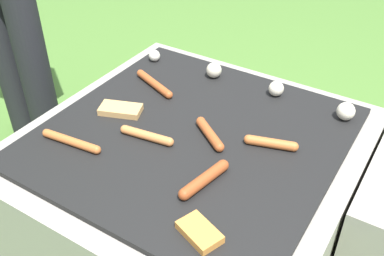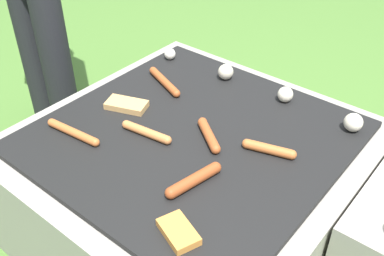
# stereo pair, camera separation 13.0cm
# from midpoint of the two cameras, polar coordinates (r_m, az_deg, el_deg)

# --- Properties ---
(ground_plane) EXTENTS (14.00, 14.00, 0.00)m
(ground_plane) POSITION_cam_midpoint_polar(r_m,az_deg,el_deg) (1.60, -2.38, -12.89)
(ground_plane) COLOR #47702D
(grill) EXTENTS (0.93, 0.93, 0.42)m
(grill) POSITION_cam_midpoint_polar(r_m,az_deg,el_deg) (1.45, -2.59, -7.51)
(grill) COLOR gray
(grill) RESTS_ON ground_plane
(sausage_back_center) EXTENTS (0.20, 0.04, 0.02)m
(sausage_back_center) POSITION_cam_midpoint_polar(r_m,az_deg,el_deg) (1.32, -17.85, -1.71)
(sausage_back_center) COLOR #B7602D
(sausage_back_center) RESTS_ON grill
(sausage_back_left) EXTENTS (0.06, 0.17, 0.03)m
(sausage_back_left) POSITION_cam_midpoint_polar(r_m,az_deg,el_deg) (1.14, -1.70, -6.66)
(sausage_back_left) COLOR #93421E
(sausage_back_left) RESTS_ON grill
(sausage_back_right) EXTENTS (0.14, 0.11, 0.03)m
(sausage_back_right) POSITION_cam_midpoint_polar(r_m,az_deg,el_deg) (1.28, -0.64, -0.82)
(sausage_back_right) COLOR #A34C23
(sausage_back_right) RESTS_ON grill
(sausage_front_center) EXTENTS (0.15, 0.06, 0.03)m
(sausage_front_center) POSITION_cam_midpoint_polar(r_m,az_deg,el_deg) (1.26, 7.12, -2.01)
(sausage_front_center) COLOR #B7602D
(sausage_front_center) RESTS_ON grill
(sausage_mid_left) EXTENTS (0.19, 0.09, 0.03)m
(sausage_mid_left) POSITION_cam_midpoint_polar(r_m,az_deg,el_deg) (1.53, -7.26, 5.54)
(sausage_mid_left) COLOR #A34C23
(sausage_mid_left) RESTS_ON grill
(sausage_front_right) EXTENTS (0.17, 0.05, 0.03)m
(sausage_front_right) POSITION_cam_midpoint_polar(r_m,az_deg,el_deg) (1.29, -8.65, -1.06)
(sausage_front_right) COLOR #C6753D
(sausage_front_right) RESTS_ON grill
(bread_slice_right) EXTENTS (0.12, 0.09, 0.02)m
(bread_slice_right) POSITION_cam_midpoint_polar(r_m,az_deg,el_deg) (1.03, -2.76, -13.25)
(bread_slice_right) COLOR #D18438
(bread_slice_right) RESTS_ON grill
(bread_slice_left) EXTENTS (0.14, 0.11, 0.02)m
(bread_slice_left) POSITION_cam_midpoint_polar(r_m,az_deg,el_deg) (1.42, -11.66, 2.22)
(bread_slice_left) COLOR tan
(bread_slice_left) RESTS_ON grill
(mushroom_row) EXTENTS (0.76, 0.07, 0.06)m
(mushroom_row) POSITION_cam_midpoint_polar(r_m,az_deg,el_deg) (1.50, 5.96, 5.46)
(mushroom_row) COLOR silver
(mushroom_row) RESTS_ON grill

